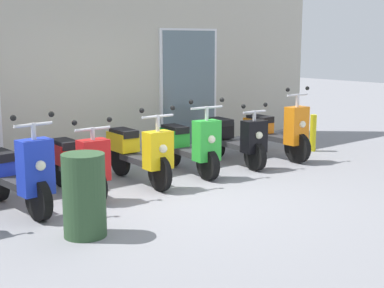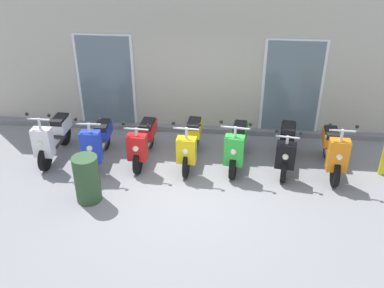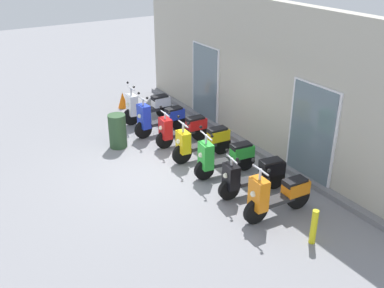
{
  "view_description": "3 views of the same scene",
  "coord_description": "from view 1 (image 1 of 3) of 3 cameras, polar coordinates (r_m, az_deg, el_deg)",
  "views": [
    {
      "loc": [
        -4.6,
        -5.73,
        2.11
      ],
      "look_at": [
        0.73,
        0.71,
        0.55
      ],
      "focal_mm": 52.82,
      "sensor_mm": 36.0,
      "label": 1
    },
    {
      "loc": [
        0.77,
        -6.91,
        4.91
      ],
      "look_at": [
        0.03,
        0.87,
        0.53
      ],
      "focal_mm": 40.92,
      "sensor_mm": 36.0,
      "label": 2
    },
    {
      "loc": [
        8.4,
        -4.41,
        5.17
      ],
      "look_at": [
        0.44,
        0.47,
        0.73
      ],
      "focal_mm": 41.52,
      "sensor_mm": 36.0,
      "label": 3
    }
  ],
  "objects": [
    {
      "name": "scooter_blue",
      "position": [
        7.29,
        -17.22,
        -2.87
      ],
      "size": [
        0.54,
        1.64,
        1.27
      ],
      "color": "black",
      "rests_on": "ground_plane"
    },
    {
      "name": "storefront_facade",
      "position": [
        9.6,
        -11.08,
        8.82
      ],
      "size": [
        10.83,
        0.5,
        3.81
      ],
      "color": "#B2AD9E",
      "rests_on": "ground_plane"
    },
    {
      "name": "scooter_black",
      "position": [
        9.6,
        4.32,
        0.62
      ],
      "size": [
        0.58,
        1.63,
        1.09
      ],
      "color": "black",
      "rests_on": "ground_plane"
    },
    {
      "name": "scooter_orange",
      "position": [
        10.17,
        8.56,
        1.28
      ],
      "size": [
        0.55,
        1.61,
        1.31
      ],
      "color": "black",
      "rests_on": "ground_plane"
    },
    {
      "name": "scooter_red",
      "position": [
        7.84,
        -11.49,
        -1.81
      ],
      "size": [
        0.56,
        1.54,
        1.11
      ],
      "color": "black",
      "rests_on": "ground_plane"
    },
    {
      "name": "curb_bollard",
      "position": [
        10.96,
        12.12,
        1.1
      ],
      "size": [
        0.12,
        0.12,
        0.7
      ],
      "primitive_type": "cylinder",
      "color": "yellow",
      "rests_on": "ground_plane"
    },
    {
      "name": "trash_bin",
      "position": [
        6.19,
        -10.83,
        -5.11
      ],
      "size": [
        0.46,
        0.46,
        0.91
      ],
      "primitive_type": "cylinder",
      "color": "#2D4C2D",
      "rests_on": "ground_plane"
    },
    {
      "name": "scooter_yellow",
      "position": [
        8.34,
        -5.39,
        -0.69
      ],
      "size": [
        0.57,
        1.66,
        1.19
      ],
      "color": "black",
      "rests_on": "ground_plane"
    },
    {
      "name": "ground_plane",
      "position": [
        7.65,
        -0.83,
        -5.44
      ],
      "size": [
        40.0,
        40.0,
        0.0
      ],
      "primitive_type": "plane",
      "color": "gray"
    },
    {
      "name": "scooter_green",
      "position": [
        8.91,
        -0.26,
        -0.06
      ],
      "size": [
        0.62,
        1.57,
        1.24
      ],
      "color": "black",
      "rests_on": "ground_plane"
    }
  ]
}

